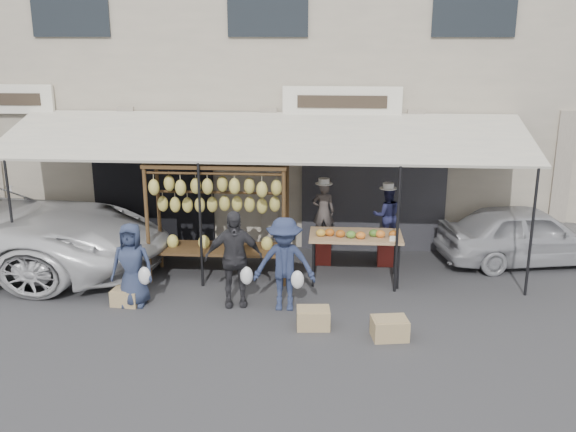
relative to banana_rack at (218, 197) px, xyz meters
name	(u,v)px	position (x,y,z in m)	size (l,w,h in m)	color
ground_plane	(248,314)	(0.76, -1.61, -1.57)	(90.00, 90.00, 0.00)	#2D2D30
shophouse	(281,68)	(0.76, 4.88, 2.08)	(24.00, 6.15, 7.30)	#ACA08B
awning	(263,138)	(0.77, 0.67, 1.00)	(10.00, 2.35, 2.92)	beige
banana_rack	(218,197)	(0.00, 0.00, 0.00)	(2.60, 0.90, 2.24)	#3C2814
produce_table	(356,236)	(2.55, -0.01, -0.69)	(1.70, 0.90, 1.04)	tan
vendor_left	(323,212)	(1.93, 0.93, -0.49)	(0.44, 0.29, 1.20)	#49423F
vendor_right	(387,216)	(3.18, 0.92, -0.55)	(0.57, 0.44, 1.16)	#1D1F42
customer_left	(132,265)	(-1.24, -1.38, -0.84)	(0.71, 0.46, 1.45)	#28324D
customer_mid	(234,258)	(0.48, -1.24, -0.73)	(0.98, 0.41, 1.67)	#2B2B2E
customer_right	(284,264)	(1.34, -1.36, -0.77)	(1.03, 0.59, 1.60)	#242D4B
stool_left	(323,252)	(1.93, 0.93, -1.33)	(0.34, 0.34, 0.47)	maroon
stool_right	(385,254)	(3.18, 0.92, -1.35)	(0.31, 0.31, 0.44)	maroon
crate_near_a	(313,318)	(1.85, -2.03, -1.41)	(0.52, 0.39, 0.31)	tan
crate_near_b	(390,328)	(3.02, -2.31, -1.41)	(0.53, 0.40, 0.32)	tan
crate_far	(126,297)	(-1.37, -1.38, -1.43)	(0.46, 0.35, 0.28)	tan
sedan	(527,234)	(6.02, 1.25, -0.97)	(1.42, 3.53, 1.20)	#AAABB0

